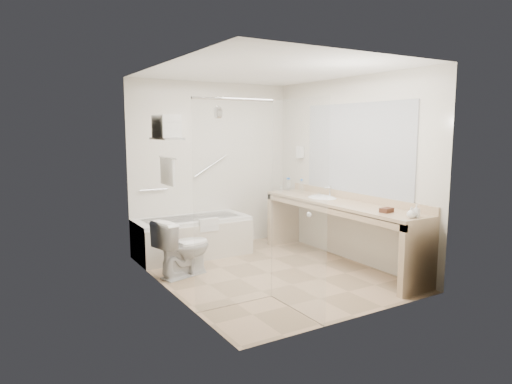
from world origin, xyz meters
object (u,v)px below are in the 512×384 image
toilet (184,248)px  water_bottle_left (301,187)px  vanity_counter (339,217)px  bathtub (193,237)px  amenity_basket (387,210)px

toilet → water_bottle_left: bearing=-96.5°
vanity_counter → water_bottle_left: bearing=87.1°
vanity_counter → toilet: bearing=162.8°
bathtub → water_bottle_left: (1.57, -0.48, 0.67)m
bathtub → amenity_basket: size_ratio=10.26×
amenity_basket → bathtub: bearing=123.1°
vanity_counter → water_bottle_left: 0.96m
bathtub → toilet: (-0.45, -0.78, 0.08)m
toilet → water_bottle_left: water_bottle_left is taller
toilet → amenity_basket: bearing=-142.5°
bathtub → toilet: toilet is taller
vanity_counter → water_bottle_left: water_bottle_left is taller
vanity_counter → amenity_basket: bearing=-93.3°
bathtub → amenity_basket: amenity_basket is taller
amenity_basket → water_bottle_left: (0.10, 1.78, 0.07)m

